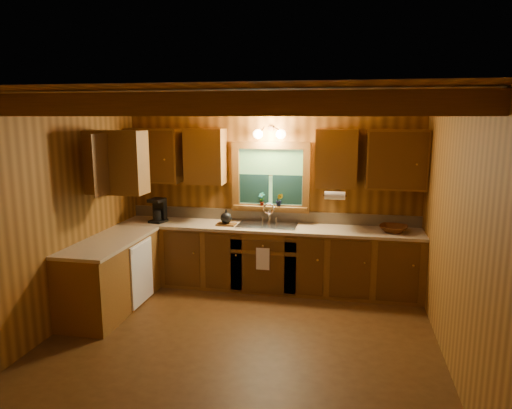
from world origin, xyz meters
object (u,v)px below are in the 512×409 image
at_px(sink, 267,229).
at_px(cutting_board, 226,224).
at_px(wicker_basket, 394,229).
at_px(coffee_maker, 159,210).

bearing_deg(sink, cutting_board, -172.45).
bearing_deg(cutting_board, wicker_basket, 2.30).
bearing_deg(wicker_basket, coffee_maker, -179.69).
height_order(coffee_maker, wicker_basket, coffee_maker).
xyz_separation_m(sink, wicker_basket, (1.69, -0.04, 0.09)).
bearing_deg(cutting_board, sink, 8.85).
bearing_deg(sink, coffee_maker, -178.05).
bearing_deg(wicker_basket, cutting_board, -179.00).
bearing_deg(wicker_basket, sink, 178.78).
xyz_separation_m(coffee_maker, cutting_board, (1.01, -0.02, -0.16)).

